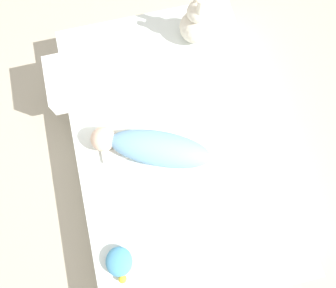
{
  "coord_description": "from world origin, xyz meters",
  "views": [
    {
      "loc": [
        0.45,
        -0.15,
        1.81
      ],
      "look_at": [
        0.02,
        -0.04,
        0.28
      ],
      "focal_mm": 35.0,
      "sensor_mm": 36.0,
      "label": 1
    }
  ],
  "objects_px": {
    "bunny_plush": "(196,23)",
    "turtle_plush": "(119,262)",
    "pillow": "(82,79)",
    "swaddled_baby": "(152,147)"
  },
  "relations": [
    {
      "from": "pillow",
      "to": "turtle_plush",
      "type": "relative_size",
      "value": 2.18
    },
    {
      "from": "swaddled_baby",
      "to": "bunny_plush",
      "type": "relative_size",
      "value": 1.81
    },
    {
      "from": "pillow",
      "to": "bunny_plush",
      "type": "distance_m",
      "value": 0.66
    },
    {
      "from": "swaddled_baby",
      "to": "pillow",
      "type": "height_order",
      "value": "swaddled_baby"
    },
    {
      "from": "bunny_plush",
      "to": "turtle_plush",
      "type": "xyz_separation_m",
      "value": [
        1.07,
        -0.63,
        -0.08
      ]
    },
    {
      "from": "pillow",
      "to": "bunny_plush",
      "type": "bearing_deg",
      "value": 103.11
    },
    {
      "from": "swaddled_baby",
      "to": "turtle_plush",
      "type": "relative_size",
      "value": 3.65
    },
    {
      "from": "bunny_plush",
      "to": "turtle_plush",
      "type": "distance_m",
      "value": 1.24
    },
    {
      "from": "swaddled_baby",
      "to": "turtle_plush",
      "type": "height_order",
      "value": "swaddled_baby"
    },
    {
      "from": "swaddled_baby",
      "to": "pillow",
      "type": "distance_m",
      "value": 0.52
    }
  ]
}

